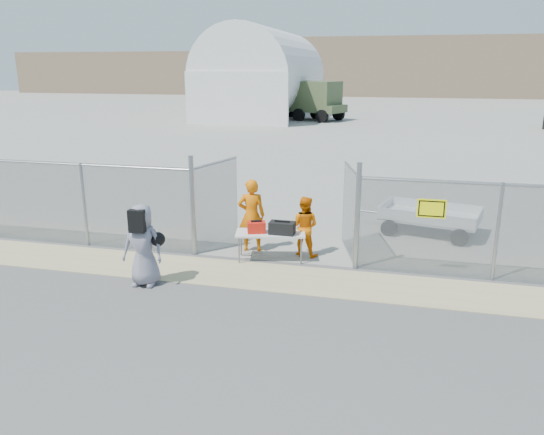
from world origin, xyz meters
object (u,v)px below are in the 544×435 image
(security_worker_right, at_px, (304,226))
(visitor, at_px, (143,245))
(utility_trailer, at_px, (430,219))
(security_worker_left, at_px, (252,215))
(folding_table, at_px, (270,246))

(security_worker_right, xyz_separation_m, visitor, (-3.00, -2.61, 0.13))
(visitor, bearing_deg, utility_trailer, 37.00)
(security_worker_left, distance_m, utility_trailer, 5.18)
(security_worker_left, height_order, security_worker_right, security_worker_left)
(visitor, bearing_deg, folding_table, 39.26)
(visitor, bearing_deg, security_worker_right, 37.46)
(folding_table, relative_size, security_worker_left, 0.89)
(folding_table, height_order, utility_trailer, utility_trailer)
(security_worker_right, relative_size, visitor, 0.85)
(folding_table, distance_m, visitor, 3.14)
(security_worker_right, bearing_deg, utility_trailer, -132.24)
(folding_table, bearing_deg, security_worker_right, 22.76)
(folding_table, height_order, security_worker_left, security_worker_left)
(folding_table, xyz_separation_m, visitor, (-2.27, -2.10, 0.54))
(security_worker_right, xyz_separation_m, utility_trailer, (3.10, 2.62, -0.34))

